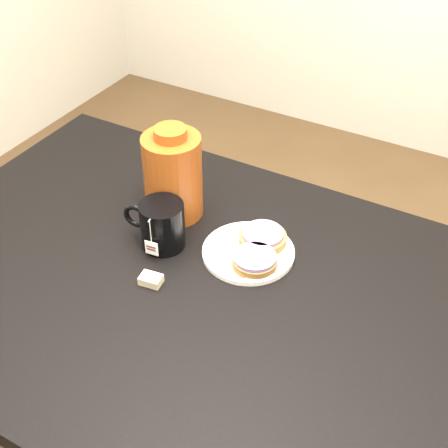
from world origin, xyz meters
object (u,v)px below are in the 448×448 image
object	(u,v)px
table	(210,318)
bagel_front	(255,260)
plate	(248,251)
mug	(161,225)
bagel_back	(263,237)
bagel_package	(173,175)
teabag_pouch	(151,280)

from	to	relation	value
table	bagel_front	distance (m)	0.16
plate	mug	bearing A→B (deg)	-161.03
plate	bagel_back	xyz separation A→B (m)	(0.01, 0.04, 0.02)
bagel_front	table	bearing A→B (deg)	-116.73
mug	bagel_package	world-z (taller)	bagel_package
table	bagel_package	xyz separation A→B (m)	(-0.20, 0.19, 0.19)
bagel_front	teabag_pouch	size ratio (longest dim) A/B	2.51
table	bagel_back	world-z (taller)	bagel_back
plate	bagel_back	size ratio (longest dim) A/B	1.39
bagel_back	bagel_package	distance (m)	0.25
plate	mug	size ratio (longest dim) A/B	1.35
bagel_front	teabag_pouch	world-z (taller)	bagel_front
bagel_back	mug	xyz separation A→B (m)	(-0.19, -0.10, 0.03)
teabag_pouch	bagel_package	world-z (taller)	bagel_package
bagel_back	bagel_front	distance (m)	0.08
bagel_back	teabag_pouch	world-z (taller)	bagel_back
table	bagel_back	bearing A→B (deg)	80.00
teabag_pouch	bagel_front	bearing A→B (deg)	40.57
mug	bagel_back	bearing A→B (deg)	21.01
plate	teabag_pouch	size ratio (longest dim) A/B	4.43
mug	bagel_package	xyz separation A→B (m)	(-0.04, 0.11, 0.05)
mug	teabag_pouch	distance (m)	0.13
table	mug	xyz separation A→B (m)	(-0.16, 0.07, 0.14)
table	plate	world-z (taller)	plate
bagel_package	table	bearing A→B (deg)	-42.65
bagel_package	bagel_back	bearing A→B (deg)	-2.01
plate	bagel_front	world-z (taller)	bagel_front
plate	teabag_pouch	xyz separation A→B (m)	(-0.13, -0.18, 0.00)
bagel_back	bagel_package	bearing A→B (deg)	177.99
teabag_pouch	mug	bearing A→B (deg)	112.67
table	plate	bearing A→B (deg)	82.41
teabag_pouch	bagel_package	size ratio (longest dim) A/B	0.20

